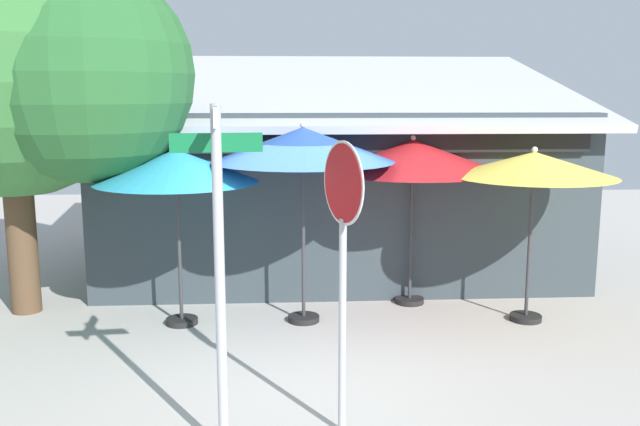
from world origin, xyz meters
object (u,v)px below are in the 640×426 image
Objects in this scene: patio_umbrella_crimson_right at (413,157)px; patio_umbrella_mustard_far_right at (534,166)px; patio_umbrella_teal_left at (176,167)px; stop_sign at (343,234)px; patio_umbrella_royal_blue_center at (303,146)px; shade_tree at (25,51)px; street_sign_post at (219,250)px.

patio_umbrella_mustard_far_right is at bearing -31.36° from patio_umbrella_crimson_right.
stop_sign is at bearing -58.76° from patio_umbrella_teal_left.
patio_umbrella_royal_blue_center is at bearing 0.24° from patio_umbrella_teal_left.
stop_sign is 0.46× the size of shade_tree.
stop_sign is at bearing -43.24° from shade_tree.
street_sign_post is 1.18× the size of patio_umbrella_crimson_right.
patio_umbrella_royal_blue_center is (-0.24, 3.20, 0.55)m from stop_sign.
patio_umbrella_crimson_right reaches higher than patio_umbrella_teal_left.
stop_sign is 3.25m from patio_umbrella_royal_blue_center.
patio_umbrella_teal_left is 1.02× the size of patio_umbrella_mustard_far_right.
stop_sign is (1.09, 0.31, 0.06)m from street_sign_post.
patio_umbrella_royal_blue_center is at bearing -8.54° from shade_tree.
patio_umbrella_crimson_right is at bearing 70.41° from stop_sign.
stop_sign reaches higher than patio_umbrella_mustard_far_right.
street_sign_post is at bearing -163.97° from stop_sign.
stop_sign is 1.05× the size of patio_umbrella_crimson_right.
patio_umbrella_crimson_right is at bearing 24.49° from patio_umbrella_royal_blue_center.
patio_umbrella_royal_blue_center is at bearing 94.24° from stop_sign.
street_sign_post is at bearing -103.60° from patio_umbrella_royal_blue_center.
patio_umbrella_mustard_far_right is at bearing -2.88° from patio_umbrella_royal_blue_center.
patio_umbrella_crimson_right is at bearing 148.64° from patio_umbrella_mustard_far_right.
shade_tree reaches higher than patio_umbrella_mustard_far_right.
street_sign_post reaches higher than patio_umbrella_royal_blue_center.
street_sign_post is 3.66m from patio_umbrella_royal_blue_center.
patio_umbrella_teal_left is 3.42m from patio_umbrella_crimson_right.
patio_umbrella_teal_left is (-1.93, 3.19, 0.27)m from stop_sign.
stop_sign is 1.11× the size of patio_umbrella_teal_left.
patio_umbrella_mustard_far_right is at bearing 46.47° from stop_sign.
shade_tree is (-5.40, -0.18, 1.48)m from patio_umbrella_crimson_right.
street_sign_post is 4.94m from patio_umbrella_crimson_right.
patio_umbrella_teal_left is at bearing 121.24° from stop_sign.
patio_umbrella_teal_left is 0.42× the size of shade_tree.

